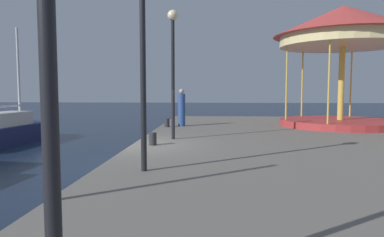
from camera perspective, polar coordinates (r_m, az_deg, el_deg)
The scene contains 8 objects.
ground_plane at distance 11.43m, azimuth -9.57°, elevation -8.09°, with size 120.00×120.00×0.00m, color #162338.
sailboat_navy at distance 18.46m, azimuth -28.21°, elevation -1.90°, with size 2.30×6.12×5.55m.
carousel at distance 18.22m, azimuth 23.34°, elevation 12.11°, with size 6.40×6.40×5.63m.
lamp_post_mid_promenade at distance 7.46m, azimuth -8.05°, elevation 14.09°, with size 0.36×0.36×4.29m.
lamp_post_far_end at distance 12.21m, azimuth -3.13°, elevation 10.78°, with size 0.36×0.36×4.42m.
bollard_north at distance 16.29m, azimuth -4.09°, elevation -0.68°, with size 0.24×0.24×0.40m, color #2D2D33.
bollard_center at distance 10.94m, azimuth -6.41°, elevation -3.29°, with size 0.24×0.24×0.40m, color #2D2D33.
person_near_carousel at distance 16.60m, azimuth -1.69°, elevation 1.61°, with size 0.34×0.34×1.77m.
Camera 1 is at (2.58, -10.85, 2.50)m, focal length 32.78 mm.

